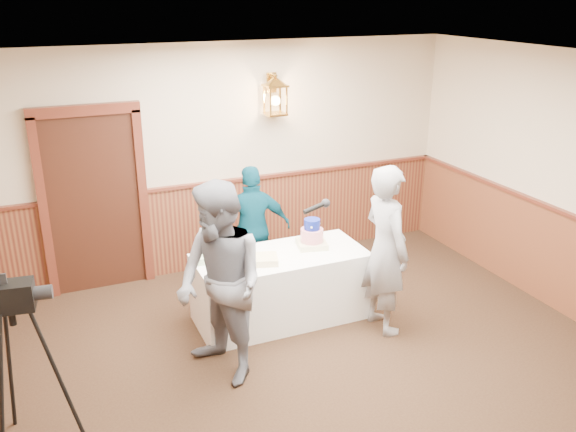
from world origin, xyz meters
name	(u,v)px	position (x,y,z in m)	size (l,w,h in m)	color
ground	(362,427)	(0.00, 0.00, 0.00)	(7.00, 7.00, 0.00)	black
room_shell	(336,237)	(-0.05, 0.45, 1.52)	(6.02, 7.02, 2.81)	#C8B496
display_table	(281,287)	(0.07, 1.90, 0.38)	(1.80, 0.80, 0.75)	white
tiered_cake	(312,236)	(0.47, 1.97, 0.87)	(0.36, 0.36, 0.31)	beige
sheet_cake_yellow	(261,260)	(-0.19, 1.79, 0.78)	(0.33, 0.25, 0.07)	#DBC382
sheet_cake_green	(210,257)	(-0.65, 2.07, 0.78)	(0.30, 0.24, 0.07)	#95C58B
interviewer	(221,284)	(-0.81, 1.14, 0.93)	(1.63, 1.07, 1.86)	slate
baker	(386,250)	(0.98, 1.31, 0.89)	(0.65, 0.43, 1.78)	gray
assistant_p	(253,229)	(0.06, 2.70, 0.75)	(0.88, 0.37, 1.50)	#083F53
tv_camera_rig	(23,377)	(-2.47, 0.81, 0.64)	(0.56, 0.52, 1.42)	black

